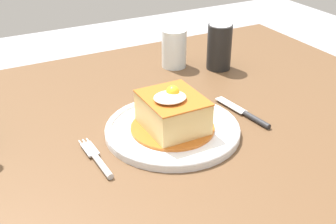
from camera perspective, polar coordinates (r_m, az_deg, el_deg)
name	(u,v)px	position (r m, az deg, el deg)	size (l,w,h in m)	color
dining_table	(157,162)	(1.00, -1.43, -6.51)	(1.28, 0.92, 0.73)	brown
main_plate	(173,129)	(0.91, 0.59, -2.25)	(0.28, 0.28, 0.02)	white
sandwich_meal	(173,113)	(0.89, 0.60, -0.18)	(0.17, 0.17, 0.10)	#B75B1E
fork	(98,160)	(0.83, -9.03, -6.22)	(0.02, 0.14, 0.01)	silver
knife	(249,115)	(0.98, 10.44, -0.44)	(0.03, 0.17, 0.01)	#262628
soda_can	(219,47)	(1.21, 6.67, 8.41)	(0.07, 0.07, 0.12)	black
drinking_glass	(174,51)	(1.22, 0.79, 7.94)	(0.07, 0.07, 0.10)	silver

